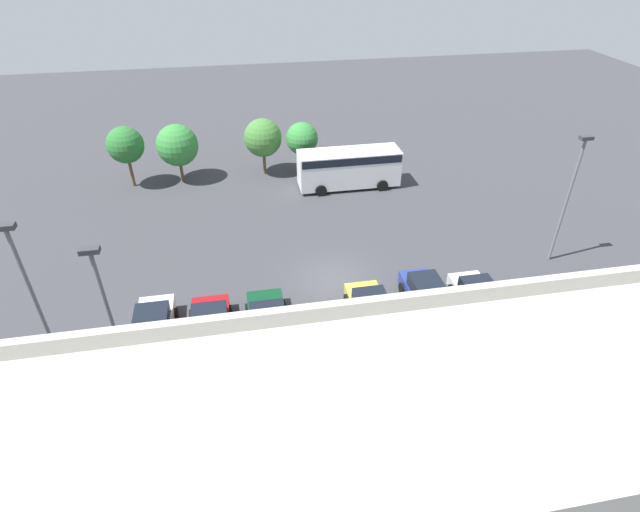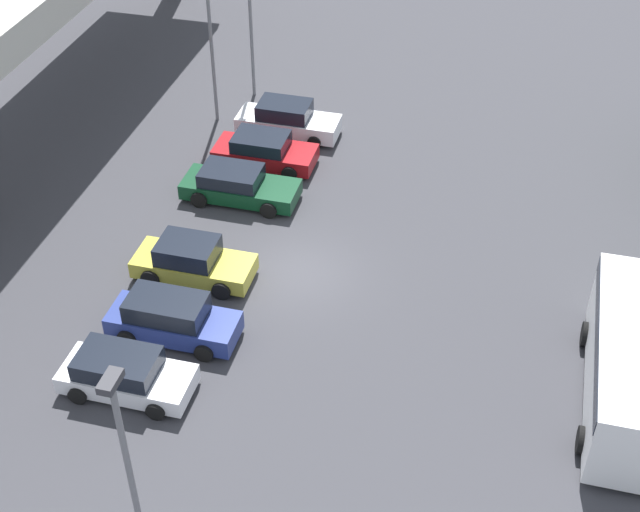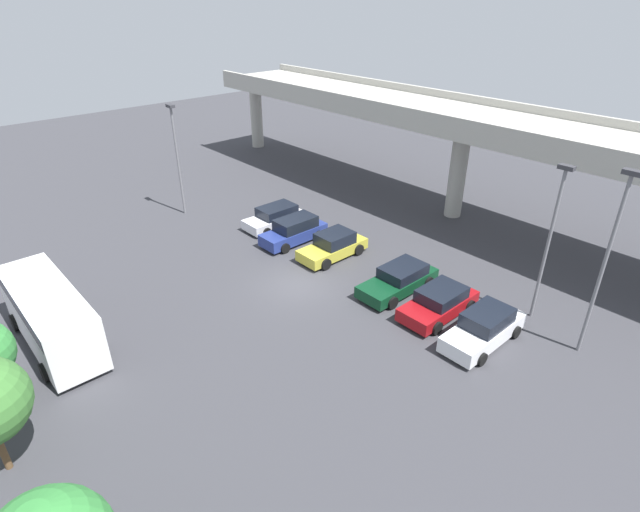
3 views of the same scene
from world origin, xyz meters
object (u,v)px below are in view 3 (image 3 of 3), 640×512
at_px(shuttle_bus, 49,312).
at_px(lamp_post_near_aisle, 607,254).
at_px(parked_car_0, 275,217).
at_px(parked_car_4, 439,302).
at_px(parked_car_1, 294,231).
at_px(parked_car_2, 333,246).
at_px(lamp_post_mid_lot, 177,152).
at_px(lamp_post_by_overpass, 551,233).
at_px(parked_car_5, 484,328).
at_px(parked_car_3, 399,279).

distance_m(shuttle_bus, lamp_post_near_aisle, 24.60).
bearing_deg(shuttle_bus, parked_car_0, 102.79).
bearing_deg(lamp_post_near_aisle, parked_car_4, -158.20).
bearing_deg(lamp_post_near_aisle, parked_car_0, -174.00).
xyz_separation_m(parked_car_0, shuttle_bus, (3.55, -15.64, 1.01)).
bearing_deg(shuttle_bus, parked_car_1, 93.00).
xyz_separation_m(parked_car_0, parked_car_2, (5.97, -0.05, 0.03)).
distance_m(shuttle_bus, lamp_post_mid_lot, 15.86).
bearing_deg(lamp_post_mid_lot, parked_car_2, 16.07).
bearing_deg(lamp_post_near_aisle, lamp_post_by_overpass, 161.09).
distance_m(parked_car_0, shuttle_bus, 16.07).
distance_m(parked_car_0, parked_car_5, 16.90).
xyz_separation_m(parked_car_0, parked_car_1, (2.76, -0.53, 0.08)).
xyz_separation_m(parked_car_1, lamp_post_mid_lot, (-9.12, -3.08, 3.85)).
xyz_separation_m(parked_car_3, lamp_post_near_aisle, (8.96, 2.19, 4.36)).
height_order(lamp_post_near_aisle, lamp_post_by_overpass, lamp_post_near_aisle).
bearing_deg(lamp_post_mid_lot, lamp_post_near_aisle, 12.17).
height_order(parked_car_2, lamp_post_mid_lot, lamp_post_mid_lot).
relative_size(parked_car_2, parked_car_5, 0.95).
bearing_deg(parked_car_0, parked_car_3, 89.66).
bearing_deg(parked_car_1, parked_car_4, 91.09).
bearing_deg(lamp_post_by_overpass, lamp_post_mid_lot, -164.27).
height_order(parked_car_4, lamp_post_near_aisle, lamp_post_near_aisle).
bearing_deg(parked_car_0, parked_car_5, 87.98).
relative_size(parked_car_3, parked_car_5, 1.03).
distance_m(parked_car_4, lamp_post_mid_lot, 21.13).
bearing_deg(parked_car_2, parked_car_3, 89.86).
bearing_deg(shuttle_bus, lamp_post_by_overpass, 53.48).
bearing_deg(parked_car_5, lamp_post_by_overpass, 171.85).
bearing_deg(shuttle_bus, lamp_post_near_aisle, 46.79).
distance_m(parked_car_3, parked_car_5, 5.64).
height_order(parked_car_0, lamp_post_by_overpass, lamp_post_by_overpass).
distance_m(lamp_post_near_aisle, lamp_post_mid_lot, 27.21).
height_order(parked_car_4, parked_car_5, parked_car_5).
distance_m(parked_car_2, parked_car_5, 10.93).
height_order(parked_car_1, lamp_post_mid_lot, lamp_post_mid_lot).
height_order(parked_car_2, parked_car_4, parked_car_2).
xyz_separation_m(parked_car_1, parked_car_4, (11.37, 0.22, -0.09)).
xyz_separation_m(parked_car_1, parked_car_2, (3.22, 0.48, -0.06)).
bearing_deg(lamp_post_by_overpass, parked_car_4, -133.97).
relative_size(shuttle_bus, lamp_post_by_overpass, 0.97).
xyz_separation_m(parked_car_0, lamp_post_mid_lot, (-6.36, -3.61, 3.94)).
bearing_deg(lamp_post_by_overpass, lamp_post_near_aisle, -18.91).
xyz_separation_m(lamp_post_near_aisle, lamp_post_by_overpass, (-2.82, 0.97, -0.36)).
bearing_deg(lamp_post_near_aisle, shuttle_bus, -133.21).
height_order(lamp_post_near_aisle, lamp_post_mid_lot, lamp_post_near_aisle).
xyz_separation_m(parked_car_4, parked_car_5, (2.76, -0.28, 0.06)).
relative_size(parked_car_2, parked_car_4, 1.00).
bearing_deg(parked_car_1, shuttle_bus, 3.00).
bearing_deg(parked_car_2, parked_car_1, -81.54).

